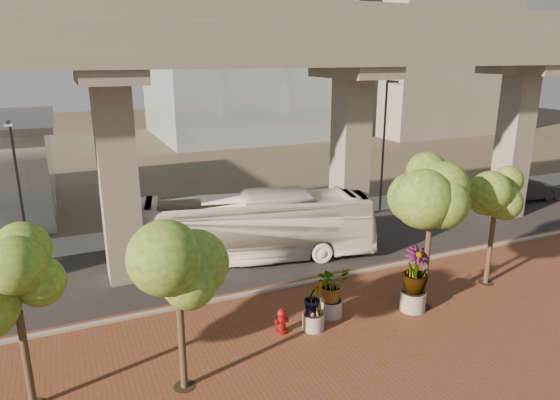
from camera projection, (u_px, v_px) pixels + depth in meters
name	position (u px, v px, depth m)	size (l,w,h in m)	color
ground	(261.00, 273.00, 24.10)	(160.00, 160.00, 0.00)	#3E392D
brick_plaza	(347.00, 362.00, 17.06)	(70.00, 13.00, 0.06)	brown
asphalt_road	(247.00, 258.00, 25.85)	(90.00, 8.00, 0.04)	black
curb_strip	(277.00, 289.00, 22.32)	(70.00, 0.25, 0.16)	gray
far_sidewalk	(216.00, 226.00, 30.68)	(90.00, 3.00, 0.06)	gray
transit_viaduct	(244.00, 117.00, 23.82)	(72.00, 5.60, 12.40)	gray
midrise_block	(424.00, 40.00, 67.04)	(18.00, 16.00, 24.00)	gray
transit_bus	(254.00, 228.00, 25.29)	(2.89, 12.29, 3.43)	white
parked_car	(524.00, 189.00, 35.83)	(1.79, 5.16, 1.70)	#222227
fire_hydrant	(282.00, 321.00, 18.72)	(0.50, 0.45, 1.01)	maroon
planter_front	(332.00, 286.00, 19.68)	(1.95, 1.95, 2.15)	#9E9A8E
planter_right	(415.00, 273.00, 20.07)	(2.53, 2.53, 2.70)	#AFAC9E
planter_left	(314.00, 300.00, 18.72)	(1.84, 1.84, 2.02)	#ACA79B
street_tree_far_west	(13.00, 280.00, 13.76)	(3.39, 3.39, 5.67)	#4C3C2B
street_tree_near_west	(177.00, 266.00, 14.60)	(3.35, 3.35, 5.67)	#4C3C2B
street_tree_near_east	(433.00, 188.00, 19.33)	(3.68, 3.68, 6.80)	#4C3C2B
street_tree_far_east	(497.00, 191.00, 21.71)	(3.05, 3.05, 5.81)	#4C3C2B
streetlamp_west	(18.00, 181.00, 24.54)	(0.35, 1.03, 7.12)	#2B2C30
streetlamp_east	(385.00, 138.00, 31.93)	(0.43, 1.25, 8.60)	#323238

